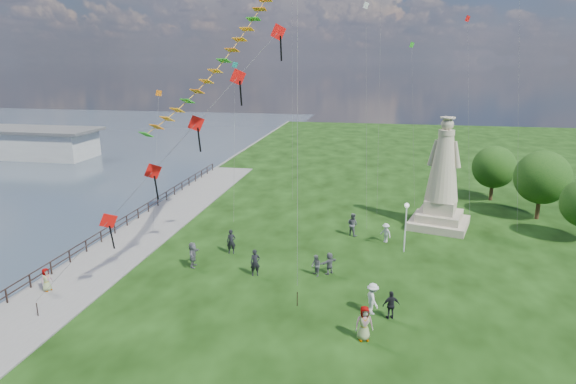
% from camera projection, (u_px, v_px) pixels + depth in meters
% --- Properties ---
extents(waterfront, '(200.00, 200.00, 1.51)m').
position_uv_depth(waterfront, '(107.00, 250.00, 36.66)').
color(waterfront, '#313E49').
rests_on(waterfront, ground).
extents(pier_pavilion, '(30.00, 8.00, 4.40)m').
position_uv_depth(pier_pavilion, '(5.00, 141.00, 74.07)').
color(pier_pavilion, '#A0A09B').
rests_on(pier_pavilion, ground).
extents(statue, '(5.69, 5.69, 9.43)m').
position_uv_depth(statue, '(442.00, 187.00, 40.68)').
color(statue, '#B9A88C').
rests_on(statue, ground).
extents(lamppost, '(0.35, 0.35, 3.83)m').
position_uv_depth(lamppost, '(406.00, 217.00, 35.38)').
color(lamppost, silver).
rests_on(lamppost, ground).
extents(tree_row, '(8.63, 15.18, 6.25)m').
position_uv_depth(tree_row, '(534.00, 179.00, 43.31)').
color(tree_row, '#382314').
rests_on(tree_row, ground).
extents(person_0, '(0.79, 0.67, 1.82)m').
position_uv_depth(person_0, '(255.00, 263.00, 31.90)').
color(person_0, black).
rests_on(person_0, ground).
extents(person_1, '(0.77, 0.83, 1.46)m').
position_uv_depth(person_1, '(316.00, 266.00, 31.88)').
color(person_1, '#595960').
rests_on(person_1, ground).
extents(person_2, '(1.05, 1.33, 1.84)m').
position_uv_depth(person_2, '(373.00, 299.00, 27.07)').
color(person_2, silver).
rests_on(person_2, ground).
extents(person_3, '(1.08, 0.79, 1.65)m').
position_uv_depth(person_3, '(391.00, 305.00, 26.55)').
color(person_3, black).
rests_on(person_3, ground).
extents(person_4, '(1.03, 0.78, 1.88)m').
position_uv_depth(person_4, '(364.00, 323.00, 24.49)').
color(person_4, '#595960').
rests_on(person_4, ground).
extents(person_5, '(0.93, 1.75, 1.81)m').
position_uv_depth(person_5, '(193.00, 255.00, 33.26)').
color(person_5, '#595960').
rests_on(person_5, ground).
extents(person_6, '(0.73, 0.54, 1.83)m').
position_uv_depth(person_6, '(231.00, 242.00, 35.60)').
color(person_6, black).
rests_on(person_6, ground).
extents(person_7, '(1.09, 0.99, 1.91)m').
position_uv_depth(person_7, '(353.00, 224.00, 39.26)').
color(person_7, '#595960').
rests_on(person_7, ground).
extents(person_8, '(1.09, 1.05, 1.55)m').
position_uv_depth(person_8, '(386.00, 233.00, 37.84)').
color(person_8, silver).
rests_on(person_8, ground).
extents(person_10, '(0.64, 0.82, 1.48)m').
position_uv_depth(person_10, '(47.00, 281.00, 29.63)').
color(person_10, '#595960').
rests_on(person_10, ground).
extents(person_11, '(1.39, 1.44, 1.51)m').
position_uv_depth(person_11, '(330.00, 263.00, 32.20)').
color(person_11, '#595960').
rests_on(person_11, ground).
extents(red_kite_train, '(12.36, 9.35, 16.04)m').
position_uv_depth(red_kite_train, '(192.00, 131.00, 28.20)').
color(red_kite_train, black).
rests_on(red_kite_train, ground).
extents(small_kites, '(31.25, 16.76, 33.08)m').
position_uv_depth(small_kites, '(358.00, 41.00, 43.36)').
color(small_kites, '#15837A').
rests_on(small_kites, ground).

